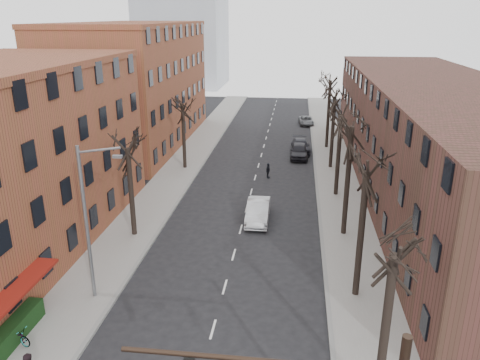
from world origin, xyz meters
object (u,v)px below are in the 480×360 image
(silver_sedan, at_px, (258,211))
(parked_car_near, at_px, (299,151))
(bicycle, at_px, (16,335))
(parked_car_mid, at_px, (301,146))

(silver_sedan, distance_m, parked_car_near, 17.96)
(parked_car_near, bearing_deg, silver_sedan, -100.51)
(parked_car_near, distance_m, bicycle, 36.44)
(bicycle, bearing_deg, silver_sedan, -17.33)
(silver_sedan, bearing_deg, parked_car_mid, 80.00)
(parked_car_near, relative_size, bicycle, 2.68)
(parked_car_near, relative_size, parked_car_mid, 0.96)
(bicycle, bearing_deg, parked_car_mid, -5.27)
(parked_car_near, xyz_separation_m, parked_car_mid, (0.19, 2.45, -0.09))
(silver_sedan, distance_m, bicycle, 19.22)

